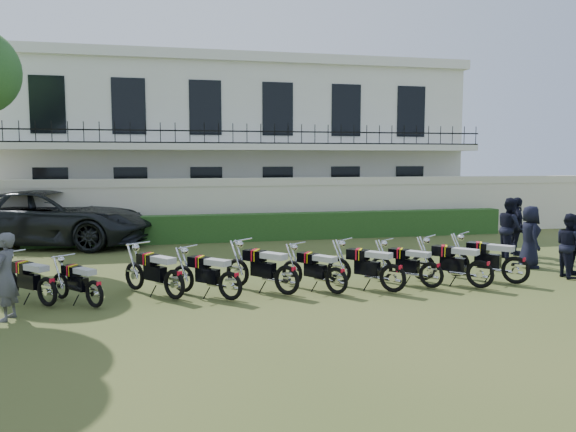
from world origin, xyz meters
name	(u,v)px	position (x,y,z in m)	size (l,w,h in m)	color
ground	(299,282)	(0.00, 0.00, 0.00)	(100.00, 100.00, 0.00)	#34451B
perimeter_wall	(250,207)	(0.00, 8.00, 1.17)	(30.00, 0.35, 2.30)	beige
hedge	(280,227)	(1.00, 7.20, 0.50)	(18.00, 0.60, 1.00)	#1B4318
building	(231,145)	(0.00, 13.96, 3.71)	(20.40, 9.60, 7.40)	silver
motorcycle_0	(47,284)	(-5.61, -1.20, 0.49)	(1.44, 1.42, 1.05)	black
motorcycle_1	(94,287)	(-4.65, -1.51, 0.45)	(1.24, 1.41, 0.97)	black
motorcycle_2	(174,277)	(-3.05, -1.18, 0.52)	(1.36, 1.67, 1.12)	black
motorcycle_3	(230,279)	(-1.89, -1.51, 0.50)	(1.48, 1.45, 1.08)	black
motorcycle_4	(287,273)	(-0.60, -1.33, 0.53)	(1.48, 1.63, 1.15)	black
motorcycle_5	(337,274)	(0.50, -1.48, 0.48)	(1.21, 1.60, 1.04)	black
motorcycle_6	(393,271)	(1.80, -1.60, 0.52)	(1.46, 1.59, 1.12)	black
motorcycle_7	(432,269)	(2.85, -1.39, 0.49)	(1.30, 1.54, 1.05)	black
motorcycle_8	(480,267)	(3.95, -1.67, 0.52)	(1.43, 1.65, 1.13)	black
motorcycle_9	(516,263)	(5.03, -1.46, 0.53)	(1.47, 1.67, 1.16)	black
suv	(51,218)	(-7.10, 7.55, 0.97)	(3.22, 6.98, 1.94)	black
inspector	(6,277)	(-6.18, -1.97, 0.84)	(0.61, 0.40, 1.67)	#58585D
officer_1	(570,245)	(6.92, -0.97, 0.83)	(0.81, 0.63, 1.66)	black
officer_3	(530,237)	(6.74, 0.41, 0.87)	(0.85, 0.55, 1.74)	black
officer_4	(510,228)	(7.08, 1.82, 0.93)	(0.91, 0.71, 1.87)	black
officer_5	(516,226)	(7.62, 2.29, 0.92)	(1.08, 0.45, 1.84)	black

